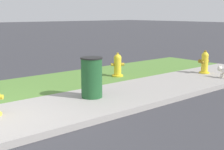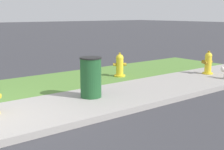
# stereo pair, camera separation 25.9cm
# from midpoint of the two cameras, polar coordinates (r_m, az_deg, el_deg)

# --- Properties ---
(street_curb) EXTENTS (18.00, 0.16, 0.12)m
(street_curb) POSITION_cam_midpoint_polar(r_m,az_deg,el_deg) (4.80, -18.03, -11.50)
(street_curb) COLOR #9E9993
(street_curb) RESTS_ON ground
(fire_hydrant_at_driveway) EXTENTS (0.39, 0.37, 0.73)m
(fire_hydrant_at_driveway) POSITION_cam_midpoint_polar(r_m,az_deg,el_deg) (10.17, 17.85, 2.09)
(fire_hydrant_at_driveway) COLOR yellow
(fire_hydrant_at_driveway) RESTS_ON ground
(fire_hydrant_near_corner) EXTENTS (0.39, 0.38, 0.72)m
(fire_hydrant_near_corner) POSITION_cam_midpoint_polar(r_m,az_deg,el_deg) (9.33, 2.21, 1.80)
(fire_hydrant_near_corner) COLOR yellow
(fire_hydrant_near_corner) RESTS_ON ground
(trash_bin) EXTENTS (0.49, 0.49, 0.92)m
(trash_bin) POSITION_cam_midpoint_polar(r_m,az_deg,el_deg) (6.97, -2.83, -0.46)
(trash_bin) COLOR #1E5128
(trash_bin) RESTS_ON ground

